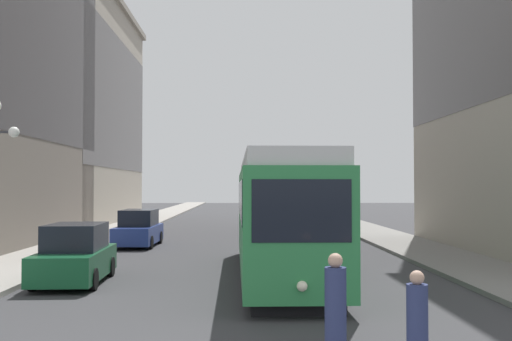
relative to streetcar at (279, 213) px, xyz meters
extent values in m
cube|color=gray|center=(-9.39, 27.59, -2.03)|extent=(3.39, 120.00, 0.15)
cube|color=gray|center=(7.04, 27.59, -2.03)|extent=(3.39, 120.00, 0.15)
cube|color=black|center=(0.00, 0.01, -1.93)|extent=(2.34, 12.42, 0.35)
cube|color=#2D8447|center=(0.00, 0.01, -0.20)|extent=(2.74, 13.50, 3.10)
cube|color=black|center=(0.00, 0.01, 0.50)|extent=(2.77, 12.97, 1.08)
cube|color=silver|center=(0.00, 0.01, 1.57)|extent=(2.53, 13.23, 0.44)
cube|color=black|center=(0.07, -6.71, 0.34)|extent=(2.21, 0.10, 1.40)
sphere|color=#F2EACC|center=(0.07, -6.78, -1.30)|extent=(0.24, 0.24, 0.24)
cube|color=black|center=(3.74, 19.99, -1.93)|extent=(2.33, 11.33, 0.35)
cube|color=silver|center=(3.74, 19.99, -0.20)|extent=(2.73, 12.32, 3.10)
cube|color=black|center=(3.74, 19.99, 0.34)|extent=(2.75, 11.83, 1.30)
cube|color=black|center=(3.83, 13.87, 0.11)|extent=(2.30, 0.11, 1.71)
cylinder|color=black|center=(-7.28, 8.72, -1.78)|extent=(0.20, 0.64, 0.64)
cylinder|color=black|center=(-7.22, 11.51, -1.78)|extent=(0.20, 0.64, 0.64)
cylinder|color=black|center=(-5.57, 8.68, -1.78)|extent=(0.20, 0.64, 0.64)
cylinder|color=black|center=(-5.51, 11.47, -1.78)|extent=(0.20, 0.64, 0.64)
cube|color=navy|center=(-6.40, 10.09, -1.50)|extent=(1.91, 4.54, 0.84)
cube|color=black|center=(-6.39, 10.20, -0.68)|extent=(1.64, 2.51, 0.80)
cylinder|color=black|center=(-7.20, -2.64, -1.78)|extent=(0.20, 0.65, 0.64)
cylinder|color=black|center=(-7.30, 0.06, -1.78)|extent=(0.20, 0.65, 0.64)
cylinder|color=black|center=(-5.49, -2.58, -1.78)|extent=(0.20, 0.65, 0.64)
cylinder|color=black|center=(-5.59, 0.12, -1.78)|extent=(0.20, 0.65, 0.64)
cube|color=#14512D|center=(-6.40, -1.26, -1.50)|extent=(1.95, 4.41, 0.84)
cube|color=black|center=(-6.40, -1.15, -0.68)|extent=(1.66, 2.45, 0.80)
cylinder|color=navy|center=(0.45, -9.01, -1.34)|extent=(0.40, 0.40, 1.51)
sphere|color=tan|center=(0.45, -9.01, -0.47)|extent=(0.27, 0.27, 0.27)
cylinder|color=navy|center=(1.66, -9.97, -1.42)|extent=(0.36, 0.36, 1.36)
sphere|color=tan|center=(1.66, -9.97, -0.64)|extent=(0.24, 0.24, 0.24)
sphere|color=white|center=(-7.75, -2.72, 2.43)|extent=(0.31, 0.31, 0.31)
cube|color=#A89E8E|center=(-18.41, 28.24, 6.64)|extent=(14.65, 21.98, 17.48)
cube|color=#544F4E|center=(-18.41, 28.24, 7.51)|extent=(14.69, 22.02, 10.49)
cube|color=gray|center=(-18.41, 28.24, 15.63)|extent=(15.25, 22.58, 0.50)
camera|label=1|loc=(-1.25, -19.89, 0.88)|focal=42.03mm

